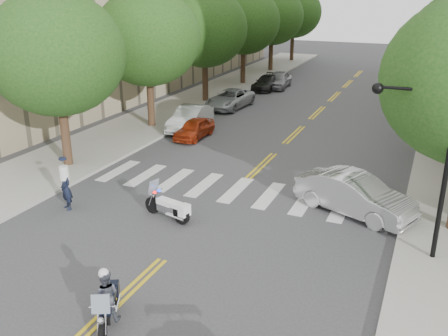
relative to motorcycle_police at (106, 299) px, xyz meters
The scene contains 18 objects.
ground 3.52m from the motorcycle_police, 95.21° to the left, with size 140.00×140.00×0.00m, color #38383A.
sidewalk_left 27.26m from the motorcycle_police, 111.10° to the left, with size 5.00×60.00×0.15m, color #9E9991.
tree_l_0 13.96m from the motorcycle_police, 134.03° to the left, with size 6.40×6.40×8.45m.
tree_l_1 20.24m from the motorcycle_police, 117.61° to the left, with size 6.40×6.40×8.45m.
tree_l_2 27.43m from the motorcycle_police, 109.72° to the left, with size 6.40×6.40×8.45m.
tree_l_3 34.98m from the motorcycle_police, 105.25° to the left, with size 6.40×6.40×8.45m.
tree_l_4 42.69m from the motorcycle_police, 102.41° to the left, with size 6.40×6.40×8.45m.
tree_l_5 50.49m from the motorcycle_police, 100.45° to the left, with size 6.40×6.40×8.45m.
traffic_signal_pole 10.56m from the motorcycle_police, 43.07° to the left, with size 2.82×0.42×6.00m.
motorcycle_police is the anchor object (origin of this frame).
motorcycle_parked 6.40m from the motorcycle_police, 103.88° to the left, with size 2.21×0.90×1.45m.
officer_standing 7.98m from the motorcycle_police, 137.12° to the left, with size 0.64×0.42×1.77m, color black.
convertible 10.76m from the motorcycle_police, 63.13° to the left, with size 1.68×4.82×1.59m, color #B9BABC.
parked_car_a 17.35m from the motorcycle_police, 108.80° to the left, with size 1.37×3.42×1.16m, color #AA3012.
parked_car_b 19.11m from the motorcycle_police, 110.25° to the left, with size 1.56×4.47×1.47m, color silver.
parked_car_c 25.26m from the motorcycle_police, 105.18° to the left, with size 2.22×4.81×1.34m, color #9FA2A7.
parked_car_d 32.54m from the motorcycle_police, 101.15° to the left, with size 1.72×4.23×1.23m, color black.
parked_car_e 33.62m from the motorcycle_police, 99.62° to the left, with size 1.69×4.21×1.43m, color gray.
Camera 1 is at (7.58, -12.45, 8.56)m, focal length 40.00 mm.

